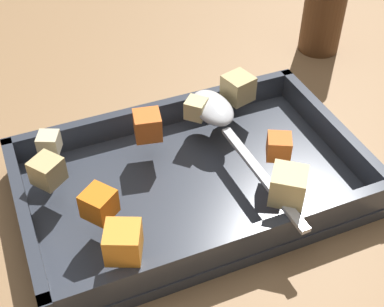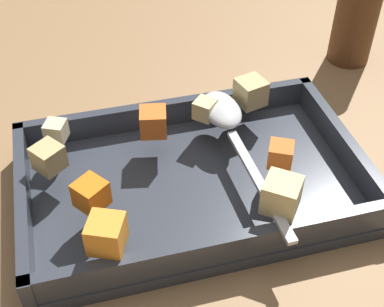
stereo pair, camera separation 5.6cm
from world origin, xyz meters
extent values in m
plane|color=#936D47|center=(0.00, 0.00, 0.00)|extent=(4.00, 4.00, 0.00)
cube|color=#333842|center=(-0.01, 0.00, 0.01)|extent=(0.37, 0.23, 0.01)
cube|color=#333842|center=(-0.01, -0.11, 0.03)|extent=(0.37, 0.01, 0.03)
cube|color=#333842|center=(-0.01, 0.11, 0.03)|extent=(0.37, 0.01, 0.03)
cube|color=#333842|center=(-0.19, 0.00, 0.03)|extent=(0.01, 0.23, 0.03)
cube|color=#333842|center=(0.17, 0.00, 0.03)|extent=(0.01, 0.23, 0.03)
cube|color=orange|center=(0.02, -0.06, 0.06)|extent=(0.03, 0.03, 0.03)
cube|color=orange|center=(-0.10, 0.03, 0.06)|extent=(0.03, 0.03, 0.03)
cube|color=orange|center=(0.09, 0.09, 0.06)|extent=(0.04, 0.04, 0.03)
cube|color=orange|center=(0.10, 0.03, 0.06)|extent=(0.04, 0.04, 0.03)
cube|color=#E0CC89|center=(-0.08, 0.08, 0.06)|extent=(0.05, 0.05, 0.03)
cube|color=#E0CC89|center=(-0.04, -0.07, 0.06)|extent=(0.03, 0.03, 0.02)
cube|color=tan|center=(-0.11, -0.08, 0.06)|extent=(0.04, 0.04, 0.03)
cube|color=tan|center=(0.14, -0.03, 0.06)|extent=(0.04, 0.04, 0.03)
cube|color=beige|center=(0.13, -0.08, 0.06)|extent=(0.03, 0.03, 0.02)
ellipsoid|color=silver|center=(-0.06, -0.07, 0.06)|extent=(0.05, 0.07, 0.02)
cube|color=silver|center=(-0.07, 0.05, 0.05)|extent=(0.02, 0.16, 0.01)
cylinder|color=brown|center=(-0.31, -0.21, 0.08)|extent=(0.06, 0.06, 0.16)
camera|label=1|loc=(0.15, 0.38, 0.43)|focal=49.77mm
camera|label=2|loc=(0.10, 0.40, 0.43)|focal=49.77mm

